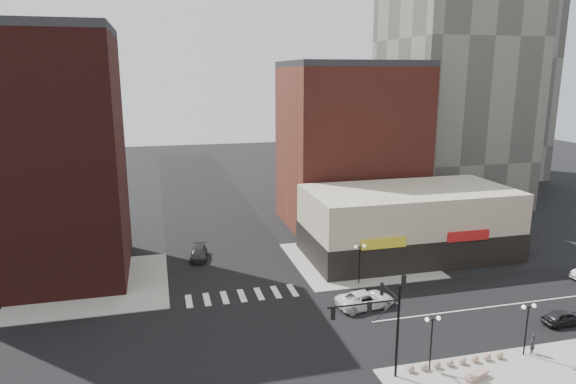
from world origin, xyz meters
name	(u,v)px	position (x,y,z in m)	size (l,w,h in m)	color
ground	(260,336)	(0.00, 0.00, 0.00)	(240.00, 240.00, 0.00)	black
road_ew	(260,336)	(0.00, 0.00, 0.01)	(200.00, 14.00, 0.02)	black
road_ns	(260,336)	(0.00, 0.00, 0.01)	(14.00, 200.00, 0.02)	black
sidewalk_nw	(92,285)	(-14.50, 14.50, 0.06)	(15.00, 15.00, 0.12)	gray
sidewalk_ne	(358,260)	(14.50, 14.50, 0.06)	(15.00, 15.00, 0.12)	gray
building_nw	(40,160)	(-19.00, 18.50, 12.50)	(16.00, 15.00, 25.00)	#361211
building_ne_midrise	(350,147)	(19.00, 29.50, 11.00)	(18.00, 15.00, 22.00)	maroon
building_ne_row	(408,228)	(21.00, 15.00, 3.30)	(24.20, 12.20, 8.00)	#C0B798
traffic_signal	(383,313)	(7.24, -7.83, 4.96)	(5.59, 3.09, 7.77)	black
street_lamp_se_a	(432,329)	(11.00, -8.00, 3.29)	(1.22, 0.32, 4.16)	black
street_lamp_se_b	(528,317)	(19.00, -8.00, 3.29)	(1.22, 0.32, 4.16)	black
street_lamp_ne	(360,254)	(12.00, 8.00, 3.29)	(1.22, 0.32, 4.16)	black
bollard_row	(456,362)	(13.18, -8.00, 0.40)	(7.90, 0.55, 0.55)	#8B6E5F
white_suv	(365,299)	(10.55, 2.92, 0.76)	(2.53, 5.50, 1.53)	silver
dark_sedan_east	(564,317)	(25.84, -4.50, 0.66)	(1.56, 3.88, 1.32)	black
dark_sedan_north	(199,253)	(-3.29, 19.62, 0.66)	(1.86, 4.58, 1.33)	black
pedestrian	(532,344)	(19.70, -8.00, 0.92)	(0.58, 0.38, 1.59)	black
stone_bench	(477,376)	(13.57, -9.95, 0.37)	(2.11, 1.28, 0.47)	#A47B71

